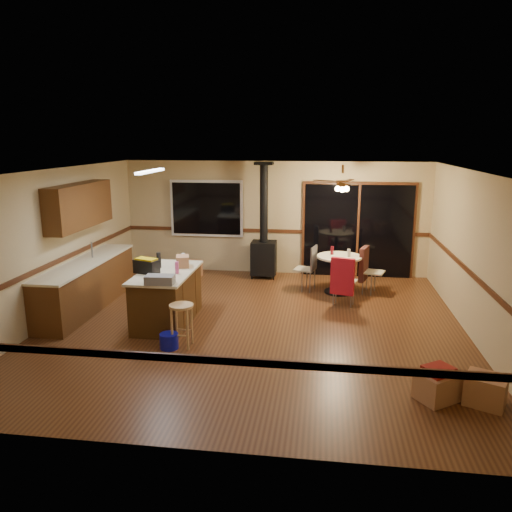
% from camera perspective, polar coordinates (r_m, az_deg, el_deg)
% --- Properties ---
extents(floor, '(7.00, 7.00, 0.00)m').
position_cam_1_polar(floor, '(8.54, -0.28, -7.99)').
color(floor, '#522D16').
rests_on(floor, ground).
extents(ceiling, '(7.00, 7.00, 0.00)m').
position_cam_1_polar(ceiling, '(7.97, -0.30, 9.69)').
color(ceiling, silver).
rests_on(ceiling, ground).
extents(wall_back, '(7.00, 0.00, 7.00)m').
position_cam_1_polar(wall_back, '(11.58, 2.15, 4.35)').
color(wall_back, tan).
rests_on(wall_back, ground).
extents(wall_front, '(7.00, 0.00, 7.00)m').
position_cam_1_polar(wall_front, '(4.87, -6.14, -8.56)').
color(wall_front, tan).
rests_on(wall_front, ground).
extents(wall_left, '(0.00, 7.00, 7.00)m').
position_cam_1_polar(wall_left, '(9.31, -22.14, 1.15)').
color(wall_left, tan).
rests_on(wall_left, ground).
extents(wall_right, '(0.00, 7.00, 7.00)m').
position_cam_1_polar(wall_right, '(8.43, 23.99, -0.22)').
color(wall_right, tan).
rests_on(wall_right, ground).
extents(chair_rail, '(7.00, 7.00, 0.08)m').
position_cam_1_polar(chair_rail, '(8.23, -0.28, -1.49)').
color(chair_rail, '#442211').
rests_on(chair_rail, ground).
extents(window, '(1.72, 0.10, 1.32)m').
position_cam_1_polar(window, '(11.76, -5.68, 5.43)').
color(window, black).
rests_on(window, ground).
extents(sliding_door, '(2.52, 0.10, 2.10)m').
position_cam_1_polar(sliding_door, '(11.54, 11.56, 2.80)').
color(sliding_door, black).
rests_on(sliding_door, ground).
extents(lower_cabinets, '(0.60, 3.00, 0.86)m').
position_cam_1_polar(lower_cabinets, '(9.80, -18.74, -3.24)').
color(lower_cabinets, '#543015').
rests_on(lower_cabinets, ground).
extents(countertop, '(0.64, 3.04, 0.04)m').
position_cam_1_polar(countertop, '(9.69, -18.94, -0.69)').
color(countertop, beige).
rests_on(countertop, lower_cabinets).
extents(upper_cabinets, '(0.35, 2.00, 0.80)m').
position_cam_1_polar(upper_cabinets, '(9.74, -19.53, 5.45)').
color(upper_cabinets, '#543015').
rests_on(upper_cabinets, ground).
extents(kitchen_island, '(0.88, 1.68, 0.90)m').
position_cam_1_polar(kitchen_island, '(8.72, -10.12, -4.60)').
color(kitchen_island, '#412810').
rests_on(kitchen_island, ground).
extents(wood_stove, '(0.55, 0.50, 2.52)m').
position_cam_1_polar(wood_stove, '(11.26, 0.89, 1.15)').
color(wood_stove, black).
rests_on(wood_stove, ground).
extents(ceiling_fan, '(0.24, 0.24, 0.55)m').
position_cam_1_polar(ceiling_fan, '(10.01, 9.84, 8.02)').
color(ceiling_fan, brown).
rests_on(ceiling_fan, ceiling).
extents(fluorescent_strip, '(0.10, 1.20, 0.04)m').
position_cam_1_polar(fluorescent_strip, '(8.70, -11.99, 9.45)').
color(fluorescent_strip, white).
rests_on(fluorescent_strip, ceiling).
extents(toolbox_grey, '(0.45, 0.27, 0.14)m').
position_cam_1_polar(toolbox_grey, '(7.88, -10.93, -2.67)').
color(toolbox_grey, slate).
rests_on(toolbox_grey, kitchen_island).
extents(toolbox_black, '(0.45, 0.34, 0.23)m').
position_cam_1_polar(toolbox_black, '(8.54, -12.40, -1.18)').
color(toolbox_black, black).
rests_on(toolbox_black, kitchen_island).
extents(toolbox_yellow_lid, '(0.39, 0.29, 0.03)m').
position_cam_1_polar(toolbox_yellow_lid, '(8.51, -12.45, -0.35)').
color(toolbox_yellow_lid, gold).
rests_on(toolbox_yellow_lid, toolbox_black).
extents(box_on_island, '(0.29, 0.34, 0.20)m').
position_cam_1_polar(box_on_island, '(8.84, -8.38, -0.61)').
color(box_on_island, '#A26D48').
rests_on(box_on_island, kitchen_island).
extents(bottle_dark, '(0.09, 0.09, 0.27)m').
position_cam_1_polar(bottle_dark, '(8.83, -11.04, -0.48)').
color(bottle_dark, black).
rests_on(bottle_dark, kitchen_island).
extents(bottle_pink, '(0.08, 0.08, 0.20)m').
position_cam_1_polar(bottle_pink, '(8.42, -9.03, -1.32)').
color(bottle_pink, '#D84C8C').
rests_on(bottle_pink, kitchen_island).
extents(bottle_white, '(0.08, 0.08, 0.19)m').
position_cam_1_polar(bottle_white, '(9.08, -8.31, -0.27)').
color(bottle_white, white).
rests_on(bottle_white, kitchen_island).
extents(bar_stool, '(0.47, 0.47, 0.67)m').
position_cam_1_polar(bar_stool, '(7.72, -8.47, -7.87)').
color(bar_stool, tan).
rests_on(bar_stool, floor).
extents(blue_bucket, '(0.33, 0.33, 0.24)m').
position_cam_1_polar(blue_bucket, '(7.76, -9.90, -9.54)').
color(blue_bucket, '#0C11B1').
rests_on(blue_bucket, floor).
extents(dining_table, '(0.91, 0.91, 0.78)m').
position_cam_1_polar(dining_table, '(10.30, 9.47, -1.32)').
color(dining_table, black).
rests_on(dining_table, ground).
extents(glass_red, '(0.07, 0.07, 0.17)m').
position_cam_1_polar(glass_red, '(10.32, 8.69, 0.64)').
color(glass_red, '#590C14').
rests_on(glass_red, dining_table).
extents(glass_cream, '(0.08, 0.08, 0.16)m').
position_cam_1_polar(glass_cream, '(10.18, 10.56, 0.35)').
color(glass_cream, beige).
rests_on(glass_cream, dining_table).
extents(chair_left, '(0.49, 0.49, 0.51)m').
position_cam_1_polar(chair_left, '(10.35, 6.16, -0.81)').
color(chair_left, tan).
rests_on(chair_left, ground).
extents(chair_near, '(0.54, 0.56, 0.70)m').
position_cam_1_polar(chair_near, '(9.44, 9.90, -2.28)').
color(chair_near, tan).
rests_on(chair_near, ground).
extents(chair_right, '(0.57, 0.54, 0.70)m').
position_cam_1_polar(chair_right, '(10.42, 12.36, -0.92)').
color(chair_right, tan).
rests_on(chair_right, ground).
extents(box_under_window, '(0.54, 0.46, 0.38)m').
position_cam_1_polar(box_under_window, '(11.52, -7.54, -1.45)').
color(box_under_window, '#A26D48').
rests_on(box_under_window, floor).
extents(box_corner_a, '(0.59, 0.57, 0.34)m').
position_cam_1_polar(box_corner_a, '(6.62, 19.99, -13.84)').
color(box_corner_a, '#A26D48').
rests_on(box_corner_a, floor).
extents(box_corner_b, '(0.57, 0.54, 0.36)m').
position_cam_1_polar(box_corner_b, '(6.73, 24.76, -13.75)').
color(box_corner_b, '#A26D48').
rests_on(box_corner_b, floor).
extents(box_small_red, '(0.43, 0.41, 0.09)m').
position_cam_1_polar(box_small_red, '(6.53, 20.14, -12.15)').
color(box_small_red, maroon).
rests_on(box_small_red, box_corner_a).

